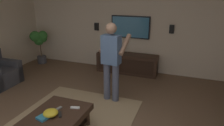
# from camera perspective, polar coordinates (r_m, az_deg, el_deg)

# --- Properties ---
(wall_back_tv) EXTENTS (0.10, 6.88, 2.67)m
(wall_back_tv) POSITION_cam_1_polar(r_m,az_deg,el_deg) (5.97, 5.96, 10.50)
(wall_back_tv) COLOR #C6B299
(wall_back_tv) RESTS_ON ground
(coffee_table) EXTENTS (1.00, 0.80, 0.40)m
(coffee_table) POSITION_cam_1_polar(r_m,az_deg,el_deg) (3.51, -14.79, -14.70)
(coffee_table) COLOR #332116
(coffee_table) RESTS_ON ground
(media_console) EXTENTS (0.45, 1.70, 0.55)m
(media_console) POSITION_cam_1_polar(r_m,az_deg,el_deg) (5.93, 4.10, -0.09)
(media_console) COLOR #332116
(media_console) RESTS_ON ground
(tv) EXTENTS (0.05, 1.10, 0.62)m
(tv) POSITION_cam_1_polar(r_m,az_deg,el_deg) (5.91, 5.01, 9.72)
(tv) COLOR black
(person_standing) EXTENTS (0.57, 0.57, 1.64)m
(person_standing) POSITION_cam_1_polar(r_m,az_deg,el_deg) (4.21, -0.12, 1.38)
(person_standing) COLOR #4C5166
(person_standing) RESTS_ON ground
(potted_plant_tall) EXTENTS (0.48, 0.47, 1.06)m
(potted_plant_tall) POSITION_cam_1_polar(r_m,az_deg,el_deg) (6.94, -19.14, 5.65)
(potted_plant_tall) COLOR #4C4C51
(potted_plant_tall) RESTS_ON ground
(bowl) EXTENTS (0.23, 0.23, 0.10)m
(bowl) POSITION_cam_1_polar(r_m,az_deg,el_deg) (3.40, -16.37, -12.92)
(bowl) COLOR gold
(bowl) RESTS_ON coffee_table
(remote_white) EXTENTS (0.08, 0.16, 0.02)m
(remote_white) POSITION_cam_1_polar(r_m,az_deg,el_deg) (3.53, -10.03, -11.87)
(remote_white) COLOR white
(remote_white) RESTS_ON coffee_table
(remote_black) EXTENTS (0.15, 0.12, 0.02)m
(remote_black) POSITION_cam_1_polar(r_m,az_deg,el_deg) (3.40, -13.97, -13.40)
(remote_black) COLOR black
(remote_black) RESTS_ON coffee_table
(remote_grey) EXTENTS (0.16, 0.07, 0.02)m
(remote_grey) POSITION_cam_1_polar(r_m,az_deg,el_deg) (3.55, -14.50, -12.03)
(remote_grey) COLOR slate
(remote_grey) RESTS_ON coffee_table
(book) EXTENTS (0.25, 0.21, 0.04)m
(book) POSITION_cam_1_polar(r_m,az_deg,el_deg) (3.40, -17.81, -13.70)
(book) COLOR teal
(book) RESTS_ON coffee_table
(vase_round) EXTENTS (0.22, 0.22, 0.22)m
(vase_round) POSITION_cam_1_polar(r_m,az_deg,el_deg) (5.92, 1.15, 3.84)
(vase_round) COLOR gold
(vase_round) RESTS_ON media_console
(wall_speaker_left) EXTENTS (0.06, 0.12, 0.22)m
(wall_speaker_left) POSITION_cam_1_polar(r_m,az_deg,el_deg) (5.73, 15.95, 8.86)
(wall_speaker_left) COLOR black
(wall_speaker_right) EXTENTS (0.06, 0.12, 0.22)m
(wall_speaker_right) POSITION_cam_1_polar(r_m,az_deg,el_deg) (6.29, -4.24, 9.86)
(wall_speaker_right) COLOR black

